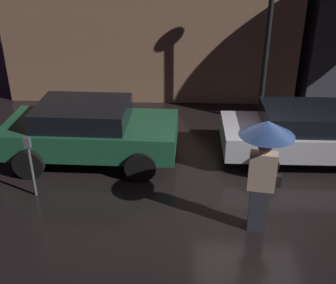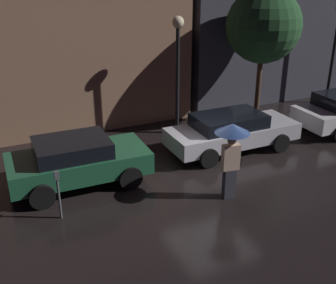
% 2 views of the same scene
% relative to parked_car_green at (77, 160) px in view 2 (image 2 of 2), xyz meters
% --- Properties ---
extents(ground_plane, '(60.00, 60.00, 0.00)m').
position_rel_parked_car_green_xyz_m(ground_plane, '(3.78, -1.30, -0.76)').
color(ground_plane, black).
extents(building_facade_left, '(8.98, 3.00, 7.01)m').
position_rel_parked_car_green_xyz_m(building_facade_left, '(1.13, 5.20, 2.75)').
color(building_facade_left, '#8C664C').
rests_on(building_facade_left, ground).
extents(building_facade_right, '(9.19, 3.00, 7.07)m').
position_rel_parked_car_green_xyz_m(building_facade_right, '(10.57, 5.20, 2.78)').
color(building_facade_right, '#3D3D47').
rests_on(building_facade_right, ground).
extents(parked_car_green, '(4.01, 2.03, 1.41)m').
position_rel_parked_car_green_xyz_m(parked_car_green, '(0.00, 0.00, 0.00)').
color(parked_car_green, '#1E5638').
rests_on(parked_car_green, ground).
extents(parked_car_silver, '(4.54, 1.89, 1.32)m').
position_rel_parked_car_green_xyz_m(parked_car_silver, '(5.33, 0.15, -0.05)').
color(parked_car_silver, '#B7B7BF').
rests_on(parked_car_silver, ground).
extents(pedestrian_with_umbrella, '(0.93, 0.93, 2.18)m').
position_rel_parked_car_green_xyz_m(pedestrian_with_umbrella, '(3.56, -2.50, 0.84)').
color(pedestrian_with_umbrella, '#383842').
rests_on(pedestrian_with_umbrella, ground).
extents(parking_meter, '(0.12, 0.10, 1.33)m').
position_rel_parked_car_green_xyz_m(parking_meter, '(-0.87, -1.58, 0.07)').
color(parking_meter, '#4C5154').
rests_on(parking_meter, ground).
extents(street_lamp_near, '(0.42, 0.42, 4.30)m').
position_rel_parked_car_green_xyz_m(street_lamp_near, '(4.34, 2.35, 2.26)').
color(street_lamp_near, black).
rests_on(street_lamp_near, ground).
extents(street_lamp_far, '(0.44, 0.44, 4.36)m').
position_rel_parked_car_green_xyz_m(street_lamp_far, '(12.22, 2.78, 2.33)').
color(street_lamp_far, black).
rests_on(street_lamp_far, ground).
extents(street_tree, '(2.83, 2.83, 5.22)m').
position_rel_parked_car_green_xyz_m(street_tree, '(7.82, 2.16, 3.03)').
color(street_tree, '#473323').
rests_on(street_tree, ground).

